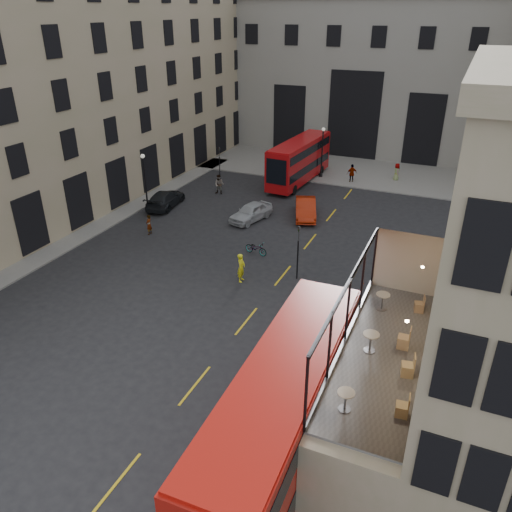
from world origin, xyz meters
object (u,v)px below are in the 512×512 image
at_px(cyclist, 241,268).
at_px(pedestrian_d, 397,172).
at_px(cafe_chair_d, 419,307).
at_px(pedestrian_e, 149,225).
at_px(car_a, 251,212).
at_px(cafe_table_far, 383,299).
at_px(pedestrian_b, 301,159).
at_px(bicycle, 256,248).
at_px(cafe_chair_a, 402,409).
at_px(cafe_table_near, 346,398).
at_px(pedestrian_a, 219,184).
at_px(cafe_chair_b, 408,369).
at_px(pedestrian_c, 352,174).
at_px(car_c, 165,199).
at_px(street_lamp_a, 146,187).
at_px(cafe_table_mid, 371,340).
at_px(traffic_light_far, 219,160).
at_px(bus_near, 284,411).
at_px(car_b, 306,209).
at_px(traffic_light_near, 298,246).
at_px(street_lamp_b, 322,156).
at_px(cafe_chair_c, 404,341).

height_order(cyclist, pedestrian_d, cyclist).
bearing_deg(cafe_chair_d, pedestrian_e, 153.57).
relative_size(car_a, cafe_table_far, 5.85).
bearing_deg(pedestrian_b, bicycle, -118.14).
bearing_deg(bicycle, cafe_chair_a, -133.45).
xyz_separation_m(cafe_table_near, cafe_chair_d, (1.45, 7.03, -0.24)).
height_order(pedestrian_a, cafe_chair_b, cafe_chair_b).
relative_size(pedestrian_c, cafe_chair_d, 2.50).
distance_m(pedestrian_d, cafe_chair_d, 33.44).
xyz_separation_m(car_c, cafe_chair_b, (24.02, -21.04, 4.12)).
xyz_separation_m(street_lamp_a, cafe_table_mid, (23.00, -18.14, 2.72)).
bearing_deg(cafe_table_mid, pedestrian_d, 97.01).
distance_m(traffic_light_far, bus_near, 35.83).
bearing_deg(pedestrian_e, cafe_chair_a, 49.83).
relative_size(pedestrian_e, cafe_table_far, 2.17).
bearing_deg(pedestrian_c, cyclist, 50.02).
relative_size(car_b, cafe_chair_b, 5.51).
height_order(traffic_light_near, cyclist, traffic_light_near).
bearing_deg(car_c, street_lamp_b, -134.30).
relative_size(pedestrian_e, cafe_chair_b, 1.87).
xyz_separation_m(car_b, cafe_chair_c, (11.11, -22.07, 4.08)).
xyz_separation_m(pedestrian_a, cafe_chair_c, (20.70, -24.47, 3.91)).
bearing_deg(traffic_light_near, street_lamp_b, 102.80).
bearing_deg(street_lamp_a, cafe_table_mid, -38.27).
height_order(car_c, pedestrian_a, pedestrian_a).
distance_m(bicycle, cafe_table_mid, 18.76).
relative_size(bus_near, cafe_chair_d, 16.11).
xyz_separation_m(cyclist, pedestrian_c, (1.70, 23.42, -0.01)).
relative_size(car_b, cafe_chair_c, 5.34).
height_order(car_c, cafe_chair_d, cafe_chair_d).
height_order(pedestrian_b, cafe_table_near, cafe_table_near).
height_order(traffic_light_far, pedestrian_b, traffic_light_far).
xyz_separation_m(cyclist, cafe_chair_b, (11.82, -11.24, 3.87)).
height_order(cafe_table_far, cafe_chair_b, cafe_chair_b).
height_order(street_lamp_a, cafe_table_mid, cafe_table_mid).
relative_size(cyclist, cafe_chair_b, 2.26).
xyz_separation_m(street_lamp_a, pedestrian_b, (7.57, 19.41, -1.62)).
relative_size(bicycle, cafe_table_mid, 2.33).
height_order(traffic_light_near, bus_near, bus_near).
distance_m(traffic_light_near, cyclist, 4.00).
xyz_separation_m(car_a, cyclist, (3.71, -9.92, 0.24)).
xyz_separation_m(pedestrian_a, cafe_chair_a, (21.21, -28.15, 3.88)).
bearing_deg(cafe_table_mid, pedestrian_e, 144.69).
xyz_separation_m(bus_near, car_a, (-11.50, 22.82, -2.06)).
distance_m(traffic_light_far, pedestrian_e, 13.89).
bearing_deg(pedestrian_b, cafe_chair_a, -106.12).
bearing_deg(street_lamp_b, pedestrian_d, 16.01).
height_order(street_lamp_b, cafe_chair_a, cafe_chair_a).
relative_size(street_lamp_a, pedestrian_a, 2.77).
height_order(street_lamp_b, cafe_chair_b, cafe_chair_b).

